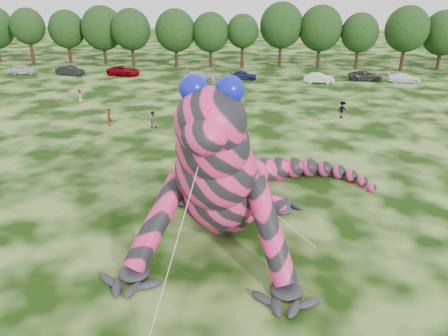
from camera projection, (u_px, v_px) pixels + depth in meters
name	position (u px, v px, depth m)	size (l,w,h in m)	color
ground	(155.00, 280.00, 21.83)	(240.00, 240.00, 0.00)	#16330A
inflatable_gecko	(229.00, 145.00, 25.19)	(16.98, 20.17, 10.08)	#E12570
tree_3	(29.00, 36.00, 75.16)	(5.81, 5.23, 9.44)	black
tree_4	(68.00, 37.00, 76.21)	(6.22, 5.60, 9.06)	black
tree_5	(103.00, 35.00, 75.24)	(7.16, 6.44, 9.80)	black
tree_6	(132.00, 38.00, 73.22)	(6.52, 5.86, 9.49)	black
tree_7	(176.00, 38.00, 72.68)	(6.68, 6.01, 9.48)	black
tree_8	(211.00, 40.00, 72.44)	(6.14, 5.53, 8.94)	black
tree_9	(242.00, 41.00, 72.36)	(5.27, 4.74, 8.68)	black
tree_10	(281.00, 35.00, 72.57)	(7.09, 6.38, 10.50)	black
tree_11	(320.00, 37.00, 71.75)	(7.01, 6.31, 10.07)	black
tree_12	(359.00, 41.00, 71.01)	(5.99, 5.39, 8.97)	black
tree_13	(405.00, 39.00, 69.60)	(6.83, 6.15, 10.13)	black
tree_14	(443.00, 40.00, 70.65)	(6.82, 6.14, 9.40)	black
car_0	(23.00, 69.00, 68.61)	(1.72, 4.29, 1.46)	silver
car_1	(70.00, 70.00, 67.87)	(1.53, 4.40, 1.45)	black
car_2	(124.00, 71.00, 67.68)	(2.38, 5.17, 1.44)	#80000A
car_3	(201.00, 76.00, 64.26)	(1.96, 4.83, 1.40)	#AEB2B9
car_4	(243.00, 75.00, 64.79)	(1.61, 4.00, 1.36)	#151A4A
car_5	(319.00, 78.00, 62.82)	(1.49, 4.29, 1.41)	silver
car_6	(365.00, 76.00, 64.34)	(2.26, 4.91, 1.36)	#2A2B2D
car_7	(404.00, 78.00, 63.13)	(1.88, 4.63, 1.34)	white
spectator_0	(109.00, 117.00, 44.34)	(0.65, 0.42, 1.77)	gray
spectator_2	(342.00, 110.00, 46.89)	(1.18, 0.68, 1.82)	gray
spectator_1	(153.00, 120.00, 43.73)	(0.85, 0.66, 1.74)	gray
spectator_4	(80.00, 96.00, 52.85)	(0.78, 0.51, 1.61)	gray
spectator_5	(220.00, 139.00, 38.22)	(1.72, 0.55, 1.86)	gray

